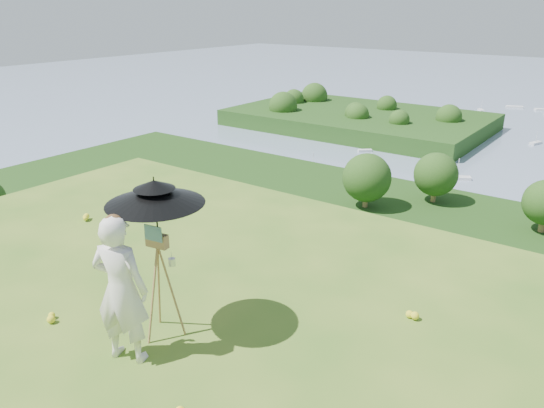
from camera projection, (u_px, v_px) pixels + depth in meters
The scene contains 8 objects.
ground at pixel (66, 401), 5.76m from camera, with size 14.00×14.00×0.00m, color #3E6F1F.
peninsula at pixel (359, 112), 174.52m from camera, with size 90.00×60.00×12.00m, color #18330E, non-canonical shape.
slope_trees at pixel (531, 292), 37.50m from camera, with size 110.00×50.00×6.00m, color #1D4414, non-canonical shape.
wildflowers at pixel (85, 384), 5.92m from camera, with size 10.00×10.50×0.12m, color yellow, non-canonical shape.
painter at pixel (121, 290), 6.15m from camera, with size 0.68×0.45×1.87m, color silver.
field_easel at pixel (160, 281), 6.68m from camera, with size 0.59×0.59×1.55m, color #AE8C48, non-canonical shape.
sun_umbrella at pixel (156, 211), 6.37m from camera, with size 1.20×1.20×0.87m, color black, non-canonical shape.
painter_cap at pixel (113, 220), 5.84m from camera, with size 0.21×0.25×0.10m, color pink, non-canonical shape.
Camera 1 is at (4.55, -2.42, 4.03)m, focal length 35.00 mm.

